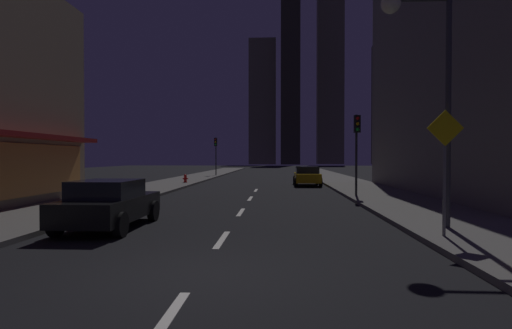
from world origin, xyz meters
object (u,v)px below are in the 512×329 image
object	(u,v)px
traffic_light_far_left	(216,148)
fire_hydrant_far_left	(185,179)
car_parked_far	(307,176)
pedestrian_crossing_sign	(445,162)
car_parked_near	(109,204)
traffic_light_near_right	(357,137)
street_lamp_right	(419,53)

from	to	relation	value
traffic_light_far_left	fire_hydrant_far_left	bearing A→B (deg)	-91.77
car_parked_far	pedestrian_crossing_sign	xyz separation A→B (m)	(2.00, -20.25, 1.28)
car_parked_near	traffic_light_far_left	world-z (taller)	traffic_light_far_left
traffic_light_near_right	traffic_light_far_left	world-z (taller)	same
car_parked_near	traffic_light_near_right	xyz separation A→B (m)	(9.10, 9.40, 2.45)
car_parked_far	street_lamp_right	xyz separation A→B (m)	(1.78, -18.97, 4.33)
traffic_light_far_left	pedestrian_crossing_sign	bearing A→B (deg)	-71.98
traffic_light_near_right	traffic_light_far_left	xyz separation A→B (m)	(-11.00, 23.29, 0.00)
traffic_light_far_left	street_lamp_right	xyz separation A→B (m)	(10.88, -32.83, 1.87)
street_lamp_right	traffic_light_near_right	bearing A→B (deg)	89.28
traffic_light_far_left	pedestrian_crossing_sign	xyz separation A→B (m)	(11.10, -34.12, -1.18)
street_lamp_right	car_parked_near	bearing A→B (deg)	179.11
pedestrian_crossing_sign	car_parked_far	bearing A→B (deg)	95.64
car_parked_far	traffic_light_near_right	xyz separation A→B (m)	(1.90, -9.43, 2.45)
traffic_light_far_left	pedestrian_crossing_sign	world-z (taller)	traffic_light_far_left
car_parked_far	fire_hydrant_far_left	size ratio (longest dim) A/B	6.48
car_parked_near	street_lamp_right	xyz separation A→B (m)	(8.98, -0.14, 4.33)
car_parked_far	car_parked_near	bearing A→B (deg)	-110.93
pedestrian_crossing_sign	fire_hydrant_far_left	bearing A→B (deg)	118.52
car_parked_near	car_parked_far	bearing A→B (deg)	69.07
traffic_light_far_left	street_lamp_right	size ratio (longest dim) A/B	0.64
car_parked_near	car_parked_far	world-z (taller)	same
car_parked_near	traffic_light_far_left	xyz separation A→B (m)	(-1.90, 32.69, 2.45)
fire_hydrant_far_left	street_lamp_right	bearing A→B (deg)	-60.42
traffic_light_near_right	pedestrian_crossing_sign	size ratio (longest dim) A/B	1.33
traffic_light_far_left	pedestrian_crossing_sign	distance (m)	35.90
car_parked_near	car_parked_far	xyz separation A→B (m)	(7.20, 18.83, 0.00)
car_parked_near	fire_hydrant_far_left	size ratio (longest dim) A/B	6.48
car_parked_near	pedestrian_crossing_sign	size ratio (longest dim) A/B	1.34
fire_hydrant_far_left	car_parked_near	bearing A→B (deg)	-83.35
car_parked_far	pedestrian_crossing_sign	distance (m)	20.39
car_parked_far	fire_hydrant_far_left	world-z (taller)	car_parked_far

